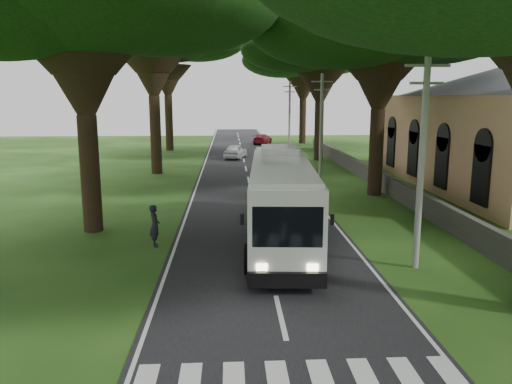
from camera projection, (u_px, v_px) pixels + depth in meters
The scene contains 15 objects.
ground at pixel (289, 351), 12.62m from camera, with size 140.00×140.00×0.00m, color #204714.
road at pixel (249, 183), 37.13m from camera, with size 8.00×120.00×0.04m, color black.
property_wall at pixel (372, 176), 36.51m from camera, with size 0.35×50.00×1.20m, color #383533.
pole_near at pixel (422, 157), 18.00m from camera, with size 1.60×0.24×8.00m.
pole_mid at pixel (321, 125), 37.61m from camera, with size 1.60×0.24×8.00m.
pole_far at pixel (289, 115), 57.21m from camera, with size 1.60×0.24×8.00m.
tree_l_midb at pixel (151, 10), 39.17m from camera, with size 13.77×13.77×16.07m.
tree_l_far at pixel (166, 35), 56.73m from camera, with size 15.30×15.30×16.52m.
tree_r_mida at pixel (382, 16), 30.53m from camera, with size 15.07×15.07×14.45m.
tree_r_midb at pixel (321, 41), 48.07m from camera, with size 14.24×14.24×14.75m.
tree_r_far at pixel (304, 53), 65.71m from camera, with size 15.01×15.01×15.17m.
coach_bus at pixel (281, 198), 21.84m from camera, with size 3.54×12.41×3.61m.
distant_car_a at pixel (236, 151), 51.17m from camera, with size 1.75×4.36×1.48m, color silver.
distant_car_c at pixel (262, 139), 66.68m from camera, with size 1.85×4.54×1.32m, color maroon.
pedestrian at pixel (155, 226), 21.29m from camera, with size 0.66×0.43×1.82m, color black.
Camera 1 is at (-1.45, -11.56, 6.36)m, focal length 35.00 mm.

